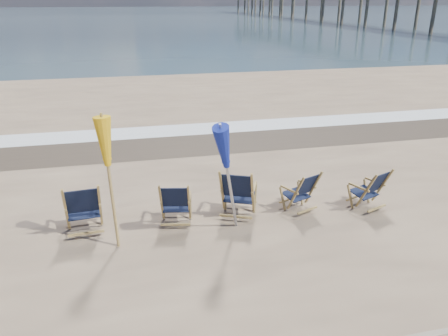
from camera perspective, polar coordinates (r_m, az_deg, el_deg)
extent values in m
plane|color=#38505E|center=(134.20, -12.79, 19.00)|extent=(400.00, 400.00, 0.00)
cube|color=silver|center=(15.15, -5.18, 5.01)|extent=(200.00, 1.40, 0.01)
cube|color=#42362A|center=(13.73, -4.30, 3.31)|extent=(200.00, 2.60, 0.00)
cylinder|color=#A38649|center=(7.82, -14.57, -2.22)|extent=(0.06, 0.06, 2.40)
cone|color=gold|center=(7.57, -15.07, 2.82)|extent=(0.30, 0.30, 0.85)
cylinder|color=#A5A5AD|center=(7.93, 0.75, -1.20)|extent=(0.06, 0.06, 2.38)
cone|color=navy|center=(7.69, 0.78, 3.74)|extent=(0.30, 0.30, 0.85)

